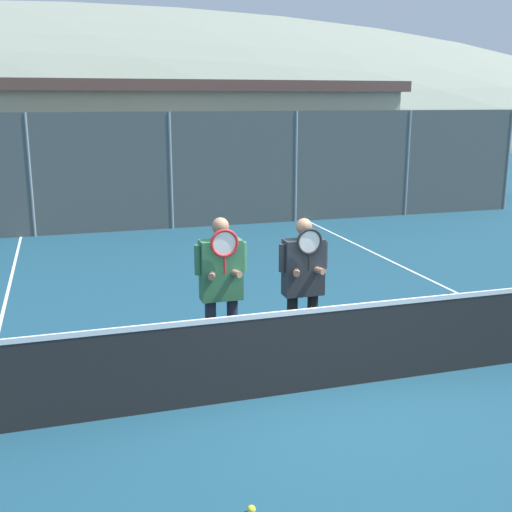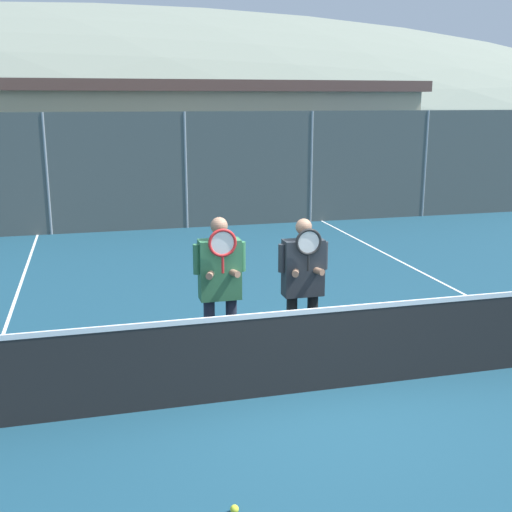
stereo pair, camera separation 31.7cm
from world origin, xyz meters
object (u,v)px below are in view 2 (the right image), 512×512
object	(u,v)px
tennis_ball_on_court	(234,509)
player_center_left	(303,279)
car_left_of_center	(152,176)
car_center	(315,175)
car_right_of_center	(458,169)
player_leftmost	(220,282)

from	to	relation	value
tennis_ball_on_court	player_center_left	bearing A→B (deg)	61.57
car_left_of_center	car_center	world-z (taller)	car_left_of_center
car_right_of_center	car_center	bearing A→B (deg)	-179.66
player_leftmost	tennis_ball_on_court	size ratio (longest dim) A/B	27.01
player_leftmost	car_center	bearing A→B (deg)	65.36
player_center_left	tennis_ball_on_court	distance (m)	3.19
car_center	tennis_ball_on_court	bearing A→B (deg)	-111.99
player_leftmost	car_left_of_center	world-z (taller)	car_left_of_center
player_center_left	car_center	world-z (taller)	player_center_left
player_leftmost	car_left_of_center	size ratio (longest dim) A/B	0.45
car_left_of_center	car_center	bearing A→B (deg)	-2.44
car_left_of_center	player_center_left	bearing A→B (deg)	-87.13
player_leftmost	tennis_ball_on_court	xyz separation A→B (m)	(-0.44, -2.68, -1.05)
car_left_of_center	car_center	distance (m)	4.95
player_center_left	tennis_ball_on_court	xyz separation A→B (m)	(-1.44, -2.66, -1.02)
car_left_of_center	car_right_of_center	xyz separation A→B (m)	(9.86, -0.18, -0.06)
car_center	car_right_of_center	world-z (taller)	car_right_of_center
player_leftmost	car_center	world-z (taller)	player_leftmost
car_center	car_right_of_center	xyz separation A→B (m)	(4.92, 0.03, 0.02)
player_center_left	car_right_of_center	world-z (taller)	player_center_left
car_center	player_leftmost	bearing A→B (deg)	-114.64
car_right_of_center	tennis_ball_on_court	size ratio (longest dim) A/B	59.76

